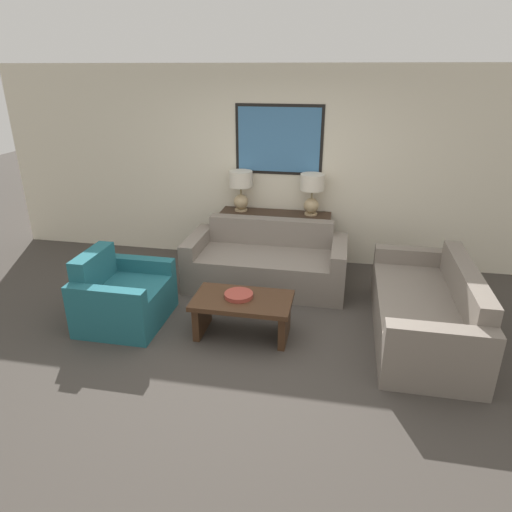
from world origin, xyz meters
name	(u,v)px	position (x,y,z in m)	size (l,w,h in m)	color
ground_plane	(242,345)	(0.00, 0.00, 0.00)	(20.00, 20.00, 0.00)	#3D3833
back_wall	(279,167)	(0.00, 2.40, 1.33)	(8.05, 0.12, 2.65)	beige
console_table	(275,238)	(0.00, 2.14, 0.38)	(1.51, 0.35, 0.75)	#332319
table_lamp_left	(241,186)	(-0.48, 2.14, 1.10)	(0.32, 0.32, 0.55)	tan
table_lamp_right	(312,189)	(0.48, 2.14, 1.10)	(0.32, 0.32, 0.55)	tan
couch_by_back_wall	(266,264)	(0.00, 1.43, 0.28)	(1.98, 0.91, 0.79)	slate
couch_by_side	(426,312)	(1.82, 0.54, 0.28)	(0.91, 1.98, 0.79)	slate
coffee_table	(243,309)	(-0.04, 0.20, 0.30)	(1.00, 0.58, 0.42)	#3D2616
decorative_bowl	(239,295)	(-0.08, 0.22, 0.45)	(0.29, 0.29, 0.04)	#93382D
armchair_near_back_wall	(123,297)	(-1.38, 0.23, 0.28)	(0.84, 0.94, 0.79)	#1E5B66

